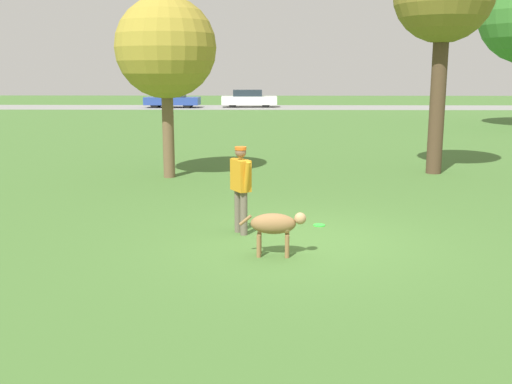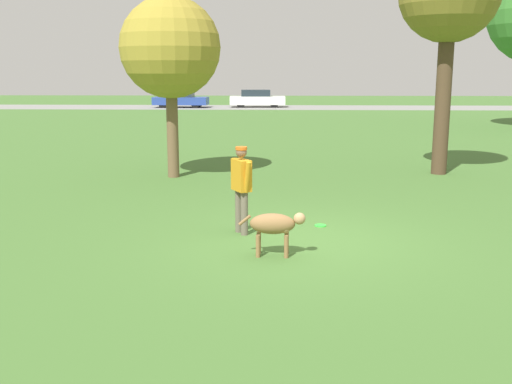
{
  "view_description": "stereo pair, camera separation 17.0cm",
  "coord_description": "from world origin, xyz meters",
  "px_view_note": "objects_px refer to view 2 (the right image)",
  "views": [
    {
      "loc": [
        -0.65,
        -9.99,
        2.9
      ],
      "look_at": [
        -0.84,
        -0.2,
        0.9
      ],
      "focal_mm": 42.0,
      "sensor_mm": 36.0,
      "label": 1
    },
    {
      "loc": [
        -0.48,
        -9.98,
        2.9
      ],
      "look_at": [
        -0.84,
        -0.2,
        0.9
      ],
      "focal_mm": 42.0,
      "sensor_mm": 36.0,
      "label": 2
    }
  ],
  "objects_px": {
    "dog": "(275,225)",
    "tree_near_left": "(170,49)",
    "frisbee": "(320,225)",
    "person": "(241,183)",
    "parked_car_white": "(257,99)",
    "parked_car_blue": "(180,99)"
  },
  "relations": [
    {
      "from": "dog",
      "to": "frisbee",
      "type": "relative_size",
      "value": 4.72
    },
    {
      "from": "person",
      "to": "parked_car_blue",
      "type": "distance_m",
      "value": 37.46
    },
    {
      "from": "person",
      "to": "frisbee",
      "type": "bearing_deg",
      "value": 82.05
    },
    {
      "from": "dog",
      "to": "tree_near_left",
      "type": "xyz_separation_m",
      "value": [
        -2.83,
        7.08,
        2.95
      ]
    },
    {
      "from": "tree_near_left",
      "to": "frisbee",
      "type": "bearing_deg",
      "value": -54.58
    },
    {
      "from": "frisbee",
      "to": "parked_car_white",
      "type": "distance_m",
      "value": 36.89
    },
    {
      "from": "tree_near_left",
      "to": "parked_car_blue",
      "type": "distance_m",
      "value": 31.52
    },
    {
      "from": "dog",
      "to": "frisbee",
      "type": "distance_m",
      "value": 2.14
    },
    {
      "from": "dog",
      "to": "tree_near_left",
      "type": "height_order",
      "value": "tree_near_left"
    },
    {
      "from": "dog",
      "to": "tree_near_left",
      "type": "bearing_deg",
      "value": 113.94
    },
    {
      "from": "parked_car_blue",
      "to": "parked_car_white",
      "type": "relative_size",
      "value": 0.98
    },
    {
      "from": "frisbee",
      "to": "parked_car_white",
      "type": "height_order",
      "value": "parked_car_white"
    },
    {
      "from": "frisbee",
      "to": "tree_near_left",
      "type": "relative_size",
      "value": 0.05
    },
    {
      "from": "person",
      "to": "frisbee",
      "type": "relative_size",
      "value": 7.01
    },
    {
      "from": "parked_car_blue",
      "to": "parked_car_white",
      "type": "distance_m",
      "value": 6.03
    },
    {
      "from": "person",
      "to": "dog",
      "type": "xyz_separation_m",
      "value": [
        0.61,
        -1.32,
        -0.42
      ]
    },
    {
      "from": "parked_car_blue",
      "to": "parked_car_white",
      "type": "bearing_deg",
      "value": 7.65
    },
    {
      "from": "frisbee",
      "to": "tree_near_left",
      "type": "height_order",
      "value": "tree_near_left"
    },
    {
      "from": "person",
      "to": "dog",
      "type": "distance_m",
      "value": 1.51
    },
    {
      "from": "parked_car_white",
      "to": "person",
      "type": "bearing_deg",
      "value": -90.83
    },
    {
      "from": "person",
      "to": "tree_near_left",
      "type": "bearing_deg",
      "value": 171.58
    },
    {
      "from": "person",
      "to": "frisbee",
      "type": "xyz_separation_m",
      "value": [
        1.46,
        0.58,
        -0.92
      ]
    }
  ]
}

